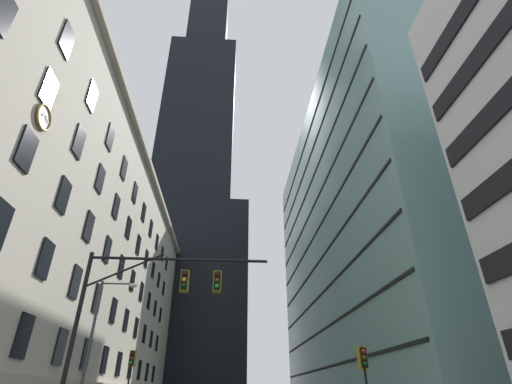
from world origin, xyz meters
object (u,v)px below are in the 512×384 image
(traffic_light_near_right, at_px, (363,361))
(street_lamppost, at_px, (98,331))
(traffic_signal_mast, at_px, (156,296))
(traffic_light_far_left, at_px, (132,362))

(traffic_light_near_right, distance_m, street_lamppost, 15.44)
(traffic_signal_mast, xyz_separation_m, street_lamppost, (-4.39, 6.23, -0.72))
(street_lamppost, bearing_deg, traffic_light_near_right, -18.86)
(traffic_light_near_right, bearing_deg, traffic_light_far_left, 143.74)
(traffic_light_far_left, distance_m, street_lamppost, 5.15)
(traffic_signal_mast, xyz_separation_m, traffic_light_near_right, (10.10, 1.28, -2.68))
(traffic_light_near_right, height_order, traffic_light_far_left, traffic_light_far_left)
(traffic_signal_mast, distance_m, traffic_light_far_left, 11.70)
(traffic_signal_mast, relative_size, street_lamppost, 1.18)
(traffic_signal_mast, bearing_deg, street_lamppost, 125.21)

